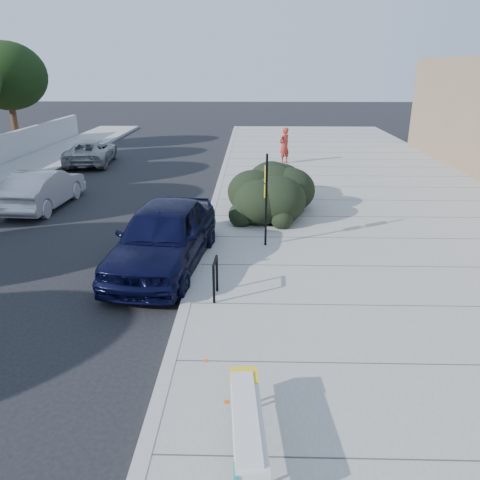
% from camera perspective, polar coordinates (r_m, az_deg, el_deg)
% --- Properties ---
extents(ground, '(120.00, 120.00, 0.00)m').
position_cam_1_polar(ground, '(9.84, -6.61, -8.41)').
color(ground, black).
rests_on(ground, ground).
extents(sidewalk_near, '(11.20, 50.00, 0.15)m').
position_cam_1_polar(sidewalk_near, '(14.92, 17.98, 1.26)').
color(sidewalk_near, gray).
rests_on(sidewalk_near, ground).
extents(curb_near, '(0.22, 50.00, 0.17)m').
position_cam_1_polar(curb_near, '(14.36, -3.97, 1.55)').
color(curb_near, '#9E9E99').
rests_on(curb_near, ground).
extents(tree_far_f, '(4.40, 4.40, 6.07)m').
position_cam_1_polar(tree_far_f, '(30.81, -26.54, 17.44)').
color(tree_far_f, '#332114').
rests_on(tree_far_f, ground).
extents(bench, '(0.52, 1.92, 0.57)m').
position_cam_1_polar(bench, '(6.24, 0.87, -21.01)').
color(bench, gray).
rests_on(bench, sidewalk_near).
extents(bike_rack, '(0.08, 0.59, 0.85)m').
position_cam_1_polar(bike_rack, '(9.75, -3.03, -4.22)').
color(bike_rack, black).
rests_on(bike_rack, sidewalk_near).
extents(sign_post, '(0.09, 0.29, 2.48)m').
position_cam_1_polar(sign_post, '(12.33, 3.16, 5.56)').
color(sign_post, black).
rests_on(sign_post, sidewalk_near).
extents(hedge, '(3.75, 4.98, 1.68)m').
position_cam_1_polar(hedge, '(15.98, 3.94, 6.88)').
color(hedge, black).
rests_on(hedge, sidewalk_near).
extents(sedan_navy, '(2.49, 5.04, 1.65)m').
position_cam_1_polar(sedan_navy, '(11.56, -9.29, 0.46)').
color(sedan_navy, black).
rests_on(sedan_navy, ground).
extents(wagon_silver, '(1.62, 4.19, 1.36)m').
position_cam_1_polar(wagon_silver, '(17.91, -22.89, 5.79)').
color(wagon_silver, '#A5A5A9').
rests_on(wagon_silver, ground).
extents(suv_silver, '(2.51, 4.63, 1.23)m').
position_cam_1_polar(suv_silver, '(25.35, -17.70, 10.18)').
color(suv_silver, gray).
rests_on(suv_silver, ground).
extents(pedestrian, '(0.75, 0.74, 1.74)m').
position_cam_1_polar(pedestrian, '(23.80, 5.42, 11.41)').
color(pedestrian, maroon).
rests_on(pedestrian, sidewalk_near).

